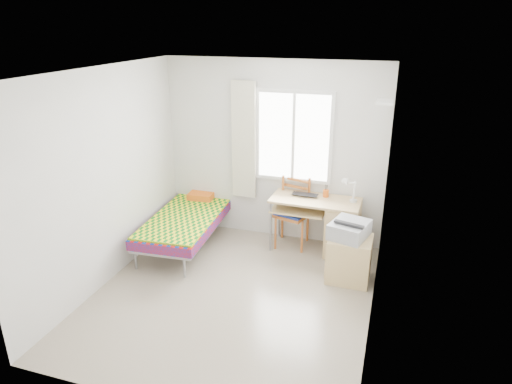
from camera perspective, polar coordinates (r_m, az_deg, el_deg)
floor at (r=5.59m, az=-2.98°, el=-12.75°), size 3.50×3.50×0.00m
ceiling at (r=4.69m, az=-3.58°, el=14.81°), size 3.50×3.50×0.00m
wall_back at (r=6.57m, az=2.16°, el=5.01°), size 3.20×0.00×3.20m
wall_left at (r=5.73m, az=-18.40°, el=1.54°), size 0.00×3.50×3.50m
wall_right at (r=4.70m, az=15.33°, el=-2.31°), size 0.00×3.50×3.50m
window at (r=6.42m, az=4.73°, el=6.87°), size 1.10×0.04×1.30m
curtain at (r=6.59m, az=-1.53°, el=6.41°), size 0.35×0.05×1.70m
floating_shelf at (r=5.83m, az=15.82°, el=10.79°), size 0.20×0.32×0.03m
bed at (r=6.67m, az=-8.36°, el=-3.18°), size 1.00×1.95×0.82m
desk at (r=6.43m, az=10.16°, el=-4.12°), size 1.24×0.59×0.76m
chair at (r=6.54m, az=4.73°, el=-2.05°), size 0.53×0.53×0.99m
cabinet at (r=5.86m, az=11.54°, el=-8.19°), size 0.53×0.47×0.57m
printer at (r=5.73m, az=11.59°, el=-4.57°), size 0.52×0.57×0.21m
laptop at (r=6.38m, az=6.03°, el=-0.53°), size 0.37×0.24×0.03m
pen_cup at (r=6.42m, az=8.72°, el=-0.17°), size 0.10×0.10×0.10m
task_lamp at (r=6.14m, az=11.53°, el=0.57°), size 0.22×0.31×0.39m
book at (r=6.42m, az=5.40°, el=-2.19°), size 0.19×0.24×0.02m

